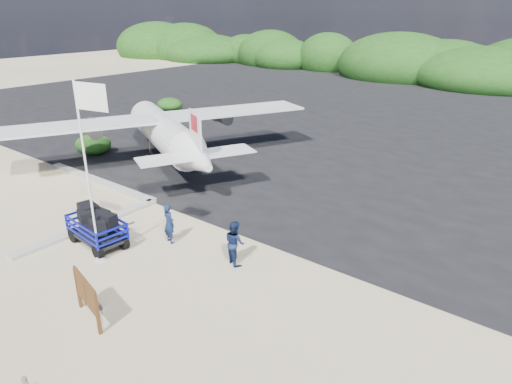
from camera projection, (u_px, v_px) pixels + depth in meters
ground at (126, 277)px, 16.27m from camera, size 160.00×160.00×0.00m
asphalt_apron at (422, 123)px, 38.11m from camera, size 90.00×50.00×0.04m
lagoon at (38, 202)px, 22.52m from camera, size 9.00×7.00×0.40m
vegetation_band at (493, 85)px, 56.32m from camera, size 124.00×8.00×4.40m
baggage_cart at (99, 245)px, 18.48m from camera, size 2.91×1.84×1.39m
flagpole at (100, 260)px, 17.37m from camera, size 1.45×0.83×6.82m
signboard at (91, 320)px, 14.05m from camera, size 1.87×0.60×1.55m
crew_a at (169, 223)px, 18.41m from camera, size 0.69×0.53×1.68m
crew_b at (235, 243)px, 16.86m from camera, size 1.02×0.92×1.72m
aircraft_small at (368, 106)px, 44.35m from camera, size 11.08×11.08×2.87m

